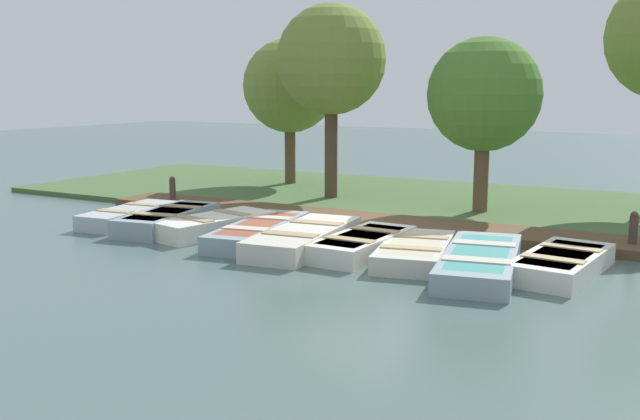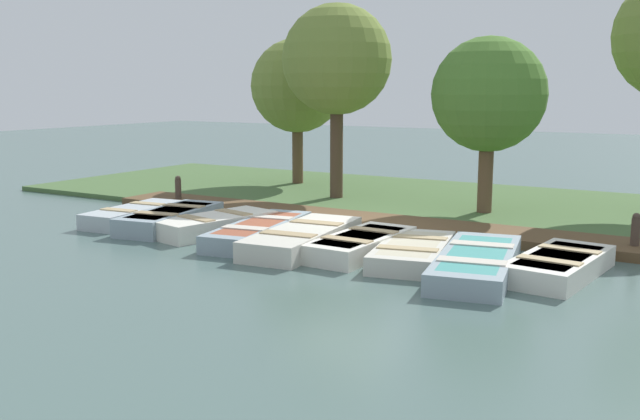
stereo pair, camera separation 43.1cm
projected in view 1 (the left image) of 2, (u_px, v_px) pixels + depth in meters
ground_plane at (344, 236)px, 15.37m from camera, size 80.00×80.00×0.00m
shore_bank at (426, 201)px, 19.68m from camera, size 8.00×24.00×0.13m
dock_walkway at (370, 222)px, 16.49m from camera, size 1.50×14.47×0.19m
rowboat_0 at (130, 215)px, 16.82m from camera, size 2.81×1.23×0.39m
rowboat_1 at (168, 219)px, 16.19m from camera, size 3.11×1.53×0.44m
rowboat_2 at (214, 225)px, 15.56m from camera, size 2.91×1.71×0.43m
rowboat_3 at (259, 231)px, 14.94m from camera, size 3.49×1.55×0.39m
rowboat_4 at (304, 238)px, 14.20m from camera, size 3.48×1.53×0.42m
rowboat_5 at (362, 244)px, 13.72m from camera, size 2.80×1.18×0.40m
rowboat_6 at (415, 251)px, 13.20m from camera, size 2.91×1.72×0.36m
rowboat_7 at (480, 261)px, 12.35m from camera, size 3.69×1.84×0.39m
rowboat_8 at (562, 263)px, 12.21m from camera, size 2.80×1.42×0.39m
mooring_post_near at (173, 191)px, 19.15m from camera, size 0.17×0.17×0.83m
mooring_post_far at (633, 232)px, 13.72m from camera, size 0.17×0.17×0.83m
park_tree_far_left at (290, 86)px, 22.42m from camera, size 2.95×2.95×4.70m
park_tree_left at (331, 61)px, 19.34m from camera, size 3.00×3.00×5.42m
park_tree_center at (484, 95)px, 17.22m from camera, size 2.77×2.77×4.39m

